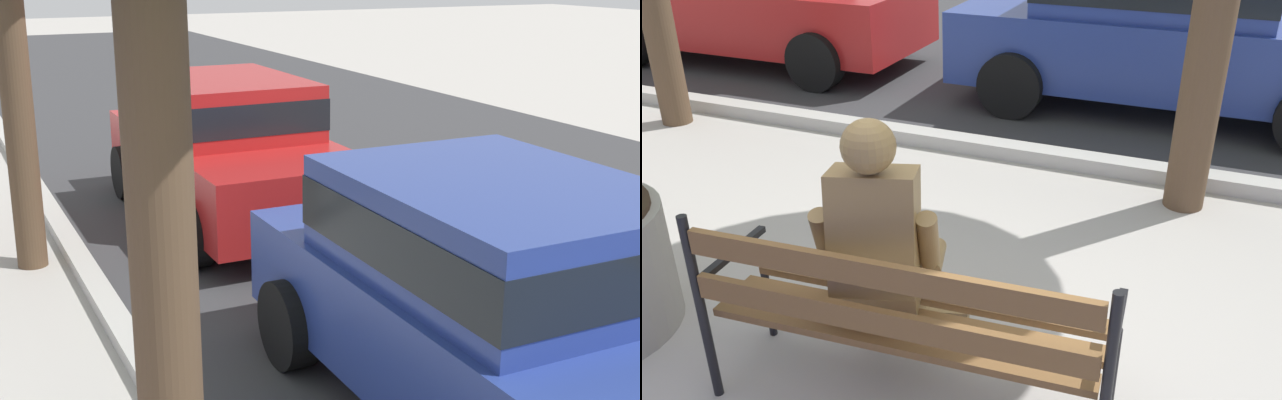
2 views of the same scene
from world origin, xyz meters
TOP-DOWN VIEW (x-y plane):
  - ground_plane at (0.00, 0.00)m, footprint 80.00×80.00m
  - street_surface at (0.00, 7.50)m, footprint 60.00×9.00m
  - curb_stone at (0.00, 2.90)m, footprint 60.00×0.20m
  - park_bench at (0.08, -0.09)m, footprint 1.83×0.66m
  - bronze_statue_seated at (-0.09, 0.12)m, footprint 0.62×0.89m
  - parked_car_blue at (0.53, 4.72)m, footprint 4.11×1.93m

SIDE VIEW (x-z plane):
  - ground_plane at x=0.00m, z-range 0.00..0.00m
  - street_surface at x=0.00m, z-range 0.00..0.01m
  - curb_stone at x=0.00m, z-range 0.00..0.12m
  - park_bench at x=0.08m, z-range 0.07..1.02m
  - bronze_statue_seated at x=-0.09m, z-range -0.02..1.35m
  - parked_car_blue at x=0.53m, z-range 0.06..1.62m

